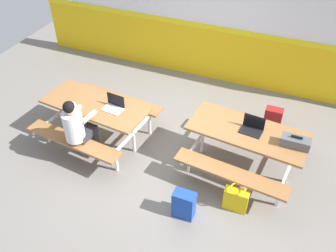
% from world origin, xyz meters
% --- Properties ---
extents(ground_plane, '(10.00, 10.00, 0.02)m').
position_xyz_m(ground_plane, '(0.00, 0.00, -0.01)').
color(ground_plane, gray).
extents(accent_backdrop, '(8.00, 0.14, 2.60)m').
position_xyz_m(accent_backdrop, '(0.00, 2.52, 1.25)').
color(accent_backdrop, yellow).
rests_on(accent_backdrop, ground).
extents(picnic_table_left, '(1.83, 1.71, 0.74)m').
position_xyz_m(picnic_table_left, '(-1.22, -0.16, 0.57)').
color(picnic_table_left, '#9E6B3D').
rests_on(picnic_table_left, ground).
extents(picnic_table_right, '(1.83, 1.71, 0.74)m').
position_xyz_m(picnic_table_right, '(1.22, 0.11, 0.57)').
color(picnic_table_right, '#9E6B3D').
rests_on(picnic_table_right, ground).
extents(student_nearer, '(0.39, 0.54, 1.21)m').
position_xyz_m(student_nearer, '(-1.20, -0.72, 0.71)').
color(student_nearer, '#2D2D38').
rests_on(student_nearer, ground).
extents(laptop_silver, '(0.34, 0.25, 0.22)m').
position_xyz_m(laptop_silver, '(-0.88, -0.16, 0.79)').
color(laptop_silver, silver).
rests_on(laptop_silver, picnic_table_left).
extents(laptop_dark, '(0.34, 0.25, 0.22)m').
position_xyz_m(laptop_dark, '(1.27, 0.15, 0.79)').
color(laptop_dark, black).
rests_on(laptop_dark, picnic_table_right).
extents(toolbox_grey, '(0.40, 0.18, 0.18)m').
position_xyz_m(toolbox_grey, '(1.90, 0.04, 0.81)').
color(toolbox_grey, '#595B60').
rests_on(toolbox_grey, picnic_table_right).
extents(backpack_dark, '(0.30, 0.22, 0.44)m').
position_xyz_m(backpack_dark, '(1.48, 1.24, 0.22)').
color(backpack_dark, maroon).
rests_on(backpack_dark, ground).
extents(tote_bag_bright, '(0.34, 0.21, 0.43)m').
position_xyz_m(tote_bag_bright, '(1.33, -0.74, 0.19)').
color(tote_bag_bright, yellow).
rests_on(tote_bag_bright, ground).
extents(satchel_spare, '(0.30, 0.22, 0.44)m').
position_xyz_m(satchel_spare, '(0.70, -1.12, 0.22)').
color(satchel_spare, '#1E47B2').
rests_on(satchel_spare, ground).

